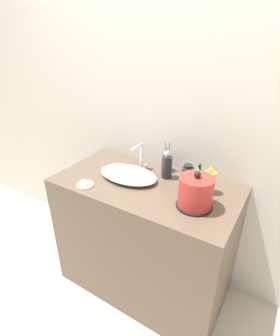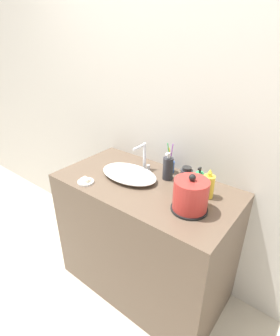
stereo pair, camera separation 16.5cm
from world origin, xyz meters
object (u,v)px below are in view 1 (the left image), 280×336
at_px(toothbrush_cup, 167,165).
at_px(lotion_bottle, 199,177).
at_px(faucet, 141,155).
at_px(electric_kettle, 195,193).
at_px(mouthwash_bottle, 187,178).
at_px(hand_cream_bottle, 209,182).
at_px(shampoo_bottle, 167,167).

xyz_separation_m(toothbrush_cup, lotion_bottle, (0.26, -0.08, 0.02)).
height_order(faucet, toothbrush_cup, toothbrush_cup).
distance_m(electric_kettle, toothbrush_cup, 0.45).
height_order(faucet, mouthwash_bottle, faucet).
bearing_deg(hand_cream_bottle, mouthwash_bottle, -162.06).
xyz_separation_m(lotion_bottle, hand_cream_bottle, (0.08, -0.04, 0.01)).
bearing_deg(electric_kettle, toothbrush_cup, 136.66).
distance_m(faucet, toothbrush_cup, 0.19).
bearing_deg(shampoo_bottle, electric_kettle, -37.74).
bearing_deg(hand_cream_bottle, faucet, 174.68).
distance_m(faucet, hand_cream_bottle, 0.51).
bearing_deg(toothbrush_cup, shampoo_bottle, -63.62).
distance_m(mouthwash_bottle, hand_cream_bottle, 0.13).
bearing_deg(faucet, electric_kettle, -25.01).
bearing_deg(toothbrush_cup, faucet, -153.51).
relative_size(faucet, electric_kettle, 0.88).
bearing_deg(mouthwash_bottle, shampoo_bottle, 156.01).
relative_size(toothbrush_cup, lotion_bottle, 1.42).
relative_size(lotion_bottle, hand_cream_bottle, 0.84).
xyz_separation_m(shampoo_bottle, hand_cream_bottle, (0.30, -0.04, -0.01)).
distance_m(electric_kettle, mouthwash_bottle, 0.18).
distance_m(electric_kettle, hand_cream_bottle, 0.18).
xyz_separation_m(mouthwash_bottle, hand_cream_bottle, (0.13, 0.04, -0.01)).
height_order(faucet, hand_cream_bottle, faucet).
relative_size(electric_kettle, mouthwash_bottle, 1.28).
distance_m(electric_kettle, lotion_bottle, 0.23).
xyz_separation_m(toothbrush_cup, hand_cream_bottle, (0.35, -0.13, 0.03)).
height_order(electric_kettle, shampoo_bottle, electric_kettle).
xyz_separation_m(toothbrush_cup, mouthwash_bottle, (0.22, -0.17, 0.04)).
bearing_deg(faucet, mouthwash_bottle, -12.93).
xyz_separation_m(electric_kettle, toothbrush_cup, (-0.33, 0.31, -0.04)).
bearing_deg(lotion_bottle, shampoo_bottle, -178.49).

